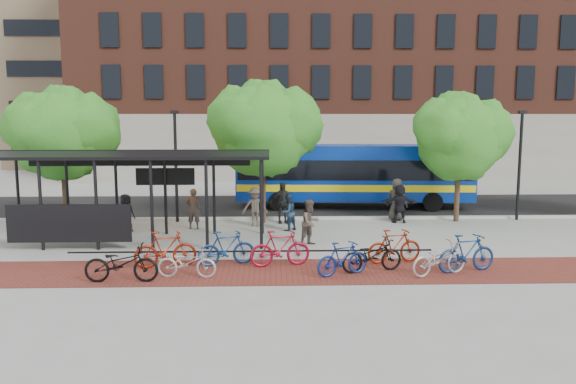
{
  "coord_description": "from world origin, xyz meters",
  "views": [
    {
      "loc": [
        -2.64,
        -22.21,
        4.89
      ],
      "look_at": [
        -1.9,
        1.92,
        1.6
      ],
      "focal_mm": 35.0,
      "sensor_mm": 36.0,
      "label": 1
    }
  ],
  "objects_px": {
    "bike_5": "(280,248)",
    "bike_7": "(343,259)",
    "lamp_post_right": "(520,162)",
    "pedestrian_5": "(400,203)",
    "tree_c": "(461,134)",
    "bike_11": "(467,253)",
    "lamp_post_left": "(176,163)",
    "pedestrian_6": "(397,199)",
    "bike_10": "(439,259)",
    "pedestrian_1": "(193,209)",
    "tree_b": "(265,125)",
    "bus": "(354,172)",
    "bike_8": "(372,255)",
    "bike_3": "(226,248)",
    "bike_1": "(165,249)",
    "pedestrian_8": "(310,222)",
    "bike_2": "(187,262)",
    "pedestrian_4": "(282,203)",
    "tree_a": "(64,130)",
    "pedestrian_3": "(255,207)",
    "pedestrian_0": "(126,213)",
    "bike_9": "(394,246)",
    "bus_shelter": "(128,165)",
    "pedestrian_2": "(288,212)",
    "bike_0": "(121,263)"
  },
  "relations": [
    {
      "from": "tree_b",
      "to": "lamp_post_left",
      "type": "bearing_deg",
      "value": 176.5
    },
    {
      "from": "tree_c",
      "to": "bike_11",
      "type": "bearing_deg",
      "value": -106.84
    },
    {
      "from": "tree_a",
      "to": "pedestrian_1",
      "type": "xyz_separation_m",
      "value": [
        5.9,
        -1.44,
        -3.35
      ]
    },
    {
      "from": "bike_5",
      "to": "pedestrian_0",
      "type": "distance_m",
      "value": 8.64
    },
    {
      "from": "bike_2",
      "to": "pedestrian_3",
      "type": "xyz_separation_m",
      "value": [
        1.86,
        7.9,
        0.41
      ]
    },
    {
      "from": "bike_10",
      "to": "tree_c",
      "type": "bearing_deg",
      "value": -43.63
    },
    {
      "from": "bus",
      "to": "pedestrian_4",
      "type": "distance_m",
      "value": 5.95
    },
    {
      "from": "lamp_post_left",
      "to": "bus_shelter",
      "type": "bearing_deg",
      "value": -105.53
    },
    {
      "from": "bike_10",
      "to": "pedestrian_1",
      "type": "height_order",
      "value": "pedestrian_1"
    },
    {
      "from": "bike_1",
      "to": "bike_2",
      "type": "bearing_deg",
      "value": -157.41
    },
    {
      "from": "lamp_post_left",
      "to": "pedestrian_6",
      "type": "distance_m",
      "value": 10.42
    },
    {
      "from": "lamp_post_right",
      "to": "bike_9",
      "type": "distance_m",
      "value": 10.94
    },
    {
      "from": "bike_11",
      "to": "tree_a",
      "type": "bearing_deg",
      "value": 45.28
    },
    {
      "from": "bike_1",
      "to": "pedestrian_0",
      "type": "xyz_separation_m",
      "value": [
        -2.73,
        5.79,
        0.21
      ]
    },
    {
      "from": "tree_b",
      "to": "pedestrian_3",
      "type": "relative_size",
      "value": 3.68
    },
    {
      "from": "bus_shelter",
      "to": "pedestrian_2",
      "type": "xyz_separation_m",
      "value": [
        6.22,
        1.88,
        -2.21
      ]
    },
    {
      "from": "bike_1",
      "to": "pedestrian_5",
      "type": "height_order",
      "value": "pedestrian_5"
    },
    {
      "from": "lamp_post_right",
      "to": "bike_10",
      "type": "distance_m",
      "value": 11.39
    },
    {
      "from": "bike_8",
      "to": "bike_11",
      "type": "bearing_deg",
      "value": -107.49
    },
    {
      "from": "pedestrian_5",
      "to": "pedestrian_6",
      "type": "distance_m",
      "value": 0.61
    },
    {
      "from": "pedestrian_1",
      "to": "bike_10",
      "type": "bearing_deg",
      "value": 140.4
    },
    {
      "from": "pedestrian_4",
      "to": "pedestrian_6",
      "type": "xyz_separation_m",
      "value": [
        5.39,
        0.51,
        0.05
      ]
    },
    {
      "from": "pedestrian_2",
      "to": "pedestrian_6",
      "type": "height_order",
      "value": "pedestrian_6"
    },
    {
      "from": "bike_11",
      "to": "pedestrian_4",
      "type": "distance_m",
      "value": 10.05
    },
    {
      "from": "bike_5",
      "to": "pedestrian_4",
      "type": "distance_m",
      "value": 7.48
    },
    {
      "from": "bus",
      "to": "pedestrian_6",
      "type": "relative_size",
      "value": 6.32
    },
    {
      "from": "pedestrian_0",
      "to": "pedestrian_3",
      "type": "relative_size",
      "value": 0.92
    },
    {
      "from": "bike_5",
      "to": "pedestrian_8",
      "type": "xyz_separation_m",
      "value": [
        1.2,
        2.99,
        0.28
      ]
    },
    {
      "from": "bike_5",
      "to": "pedestrian_3",
      "type": "bearing_deg",
      "value": -3.62
    },
    {
      "from": "bike_0",
      "to": "bike_9",
      "type": "bearing_deg",
      "value": -77.38
    },
    {
      "from": "pedestrian_3",
      "to": "lamp_post_right",
      "type": "bearing_deg",
      "value": 3.93
    },
    {
      "from": "bike_0",
      "to": "pedestrian_0",
      "type": "height_order",
      "value": "pedestrian_0"
    },
    {
      "from": "pedestrian_5",
      "to": "tree_c",
      "type": "bearing_deg",
      "value": -171.71
    },
    {
      "from": "bike_2",
      "to": "pedestrian_4",
      "type": "bearing_deg",
      "value": -14.9
    },
    {
      "from": "bike_0",
      "to": "bike_8",
      "type": "bearing_deg",
      "value": -83.59
    },
    {
      "from": "lamp_post_right",
      "to": "bike_3",
      "type": "bearing_deg",
      "value": -149.41
    },
    {
      "from": "bus",
      "to": "bike_11",
      "type": "relative_size",
      "value": 6.18
    },
    {
      "from": "bus",
      "to": "bike_2",
      "type": "relative_size",
      "value": 6.94
    },
    {
      "from": "pedestrian_1",
      "to": "pedestrian_3",
      "type": "bearing_deg",
      "value": -169.22
    },
    {
      "from": "lamp_post_right",
      "to": "bike_11",
      "type": "xyz_separation_m",
      "value": [
        -5.5,
        -8.8,
        -2.14
      ]
    },
    {
      "from": "tree_c",
      "to": "pedestrian_5",
      "type": "xyz_separation_m",
      "value": [
        -2.82,
        -0.31,
        -3.16
      ]
    },
    {
      "from": "bus_shelter",
      "to": "bike_7",
      "type": "distance_m",
      "value": 9.49
    },
    {
      "from": "bus",
      "to": "pedestrian_6",
      "type": "distance_m",
      "value": 4.24
    },
    {
      "from": "lamp_post_left",
      "to": "lamp_post_right",
      "type": "height_order",
      "value": "same"
    },
    {
      "from": "tree_b",
      "to": "bus",
      "type": "height_order",
      "value": "tree_b"
    },
    {
      "from": "pedestrian_5",
      "to": "pedestrian_6",
      "type": "height_order",
      "value": "pedestrian_6"
    },
    {
      "from": "bike_7",
      "to": "pedestrian_3",
      "type": "bearing_deg",
      "value": -2.96
    },
    {
      "from": "bike_5",
      "to": "bike_7",
      "type": "height_order",
      "value": "bike_5"
    },
    {
      "from": "tree_a",
      "to": "pedestrian_1",
      "type": "bearing_deg",
      "value": -13.75
    },
    {
      "from": "lamp_post_right",
      "to": "pedestrian_5",
      "type": "bearing_deg",
      "value": -174.42
    }
  ]
}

